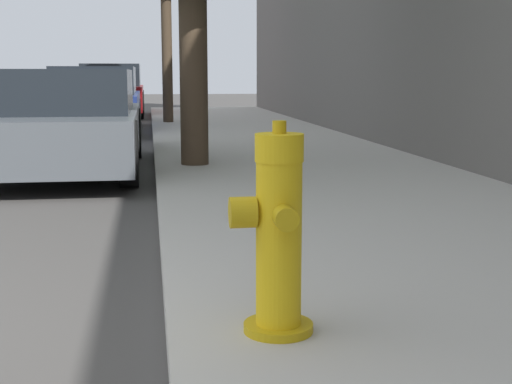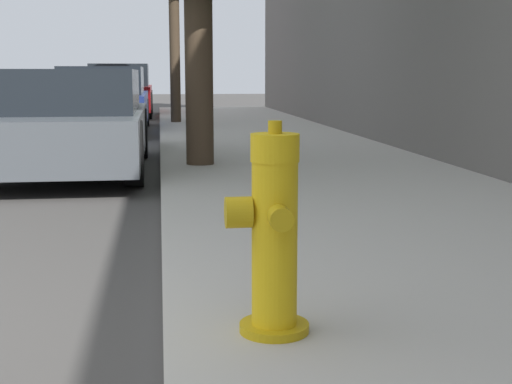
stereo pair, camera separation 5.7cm
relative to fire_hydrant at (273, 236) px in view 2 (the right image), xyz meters
name	(u,v)px [view 2 (the right image)]	position (x,y,z in m)	size (l,w,h in m)	color
fire_hydrant	(273,236)	(0.00, 0.00, 0.00)	(0.34, 0.36, 0.86)	#C39C11
parked_car_near	(69,122)	(-1.54, 6.13, 0.07)	(1.83, 4.29, 1.24)	#4C5156
parked_car_mid	(105,101)	(-1.56, 12.30, 0.09)	(1.75, 4.50, 1.33)	navy
parked_car_far	(121,92)	(-1.50, 17.58, 0.15)	(1.72, 3.81, 1.45)	maroon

